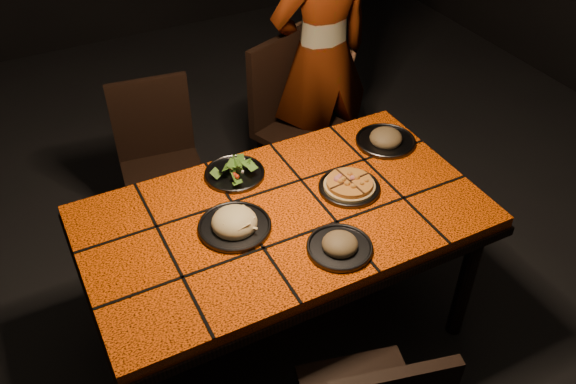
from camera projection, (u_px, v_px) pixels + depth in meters
name	position (u px, v px, depth m)	size (l,w,h in m)	color
room_shell	(282.00, 38.00, 1.97)	(6.04, 7.04, 3.08)	black
dining_table	(284.00, 226.00, 2.49)	(1.62, 0.92, 0.75)	#FF5408
chair_far_left	(159.00, 154.00, 3.15)	(0.45, 0.45, 0.90)	black
chair_far_right	(293.00, 114.00, 3.37)	(0.57, 0.57, 0.97)	black
diner	(322.00, 56.00, 3.29)	(0.61, 0.40, 1.68)	brown
plate_pizza	(349.00, 186.00, 2.54)	(0.26, 0.26, 0.04)	#38393D
plate_pasta	(234.00, 223.00, 2.36)	(0.29, 0.29, 0.09)	#38393D
plate_salad	(234.00, 171.00, 2.61)	(0.26, 0.26, 0.07)	#38393D
plate_mushroom_a	(340.00, 245.00, 2.27)	(0.25, 0.25, 0.08)	#38393D
plate_mushroom_b	(386.00, 138.00, 2.80)	(0.28, 0.28, 0.09)	#38393D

